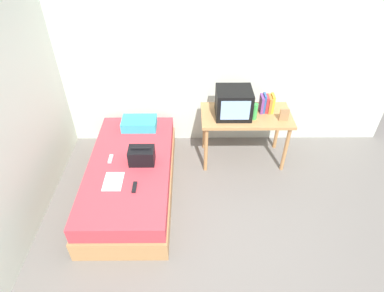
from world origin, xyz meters
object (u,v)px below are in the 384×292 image
object	(u,v)px
water_bottle	(254,111)
remote_silver	(111,159)
picture_frame	(284,115)
pillow	(139,123)
desk	(246,120)
remote_dark	(135,187)
handbag	(142,156)
tv	(234,103)
bed	(131,177)
book_row	(267,104)
magazine	(113,181)

from	to	relation	value
water_bottle	remote_silver	xyz separation A→B (m)	(-1.76, -0.45, -0.37)
picture_frame	pillow	size ratio (longest dim) A/B	0.37
pillow	desk	bearing A→B (deg)	-4.27
water_bottle	remote_dark	bearing A→B (deg)	-146.75
picture_frame	remote_silver	xyz separation A→B (m)	(-2.12, -0.41, -0.35)
remote_silver	handbag	bearing A→B (deg)	-7.19
tv	pillow	xyz separation A→B (m)	(-1.23, 0.12, -0.39)
bed	water_bottle	bearing A→B (deg)	18.80
water_bottle	book_row	bearing A→B (deg)	43.57
desk	pillow	bearing A→B (deg)	175.73
handbag	magazine	size ratio (longest dim) A/B	1.03
tv	remote_dark	bearing A→B (deg)	-138.84
tv	remote_silver	distance (m)	1.66
remote_dark	remote_silver	bearing A→B (deg)	126.49
handbag	remote_silver	distance (m)	0.40
book_row	pillow	xyz separation A→B (m)	(-1.67, 0.03, -0.32)
desk	remote_dark	bearing A→B (deg)	-142.50
book_row	desk	bearing A→B (deg)	-163.71
pillow	remote_silver	size ratio (longest dim) A/B	3.20
desk	handbag	bearing A→B (deg)	-155.10
bed	tv	xyz separation A→B (m)	(1.27, 0.61, 0.69)
pillow	handbag	world-z (taller)	handbag
desk	pillow	size ratio (longest dim) A/B	2.52
handbag	remote_dark	bearing A→B (deg)	-95.28
bed	handbag	size ratio (longest dim) A/B	6.67
bed	desk	bearing A→B (deg)	23.09
handbag	remote_dark	world-z (taller)	handbag
water_bottle	magazine	distance (m)	1.89
bed	magazine	distance (m)	0.41
tv	magazine	size ratio (longest dim) A/B	1.52
handbag	remote_dark	distance (m)	0.43
magazine	desk	bearing A→B (deg)	30.35
bed	magazine	world-z (taller)	magazine
water_bottle	pillow	world-z (taller)	water_bottle
tv	desk	bearing A→B (deg)	4.85
handbag	picture_frame	bearing A→B (deg)	14.72
bed	magazine	xyz separation A→B (m)	(-0.13, -0.31, 0.24)
picture_frame	remote_silver	distance (m)	2.19
handbag	magazine	xyz separation A→B (m)	(-0.29, -0.33, -0.10)
desk	magazine	world-z (taller)	desk
tv	handbag	size ratio (longest dim) A/B	1.47
desk	bed	bearing A→B (deg)	-156.91
picture_frame	remote_dark	world-z (taller)	picture_frame
pillow	remote_dark	bearing A→B (deg)	-86.14
book_row	magazine	bearing A→B (deg)	-151.44
desk	handbag	size ratio (longest dim) A/B	3.87
bed	pillow	bearing A→B (deg)	86.46
handbag	desk	bearing A→B (deg)	24.90
desk	pillow	distance (m)	1.42
pillow	handbag	bearing A→B (deg)	-80.74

